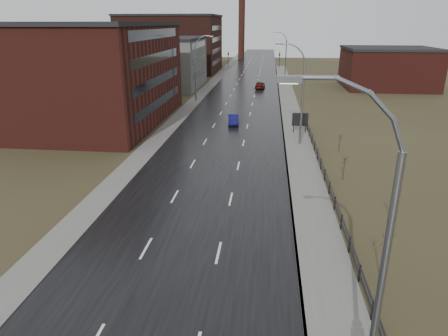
% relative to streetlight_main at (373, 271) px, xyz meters
% --- Properties ---
extents(road, '(14.00, 300.00, 0.06)m').
position_rel_streetlight_main_xyz_m(road, '(-8.47, 58.00, -6.03)').
color(road, black).
rests_on(road, ground).
extents(sidewalk_right, '(3.20, 180.00, 0.18)m').
position_rel_streetlight_main_xyz_m(sidewalk_right, '(0.13, 33.00, -5.97)').
color(sidewalk_right, '#595651').
rests_on(sidewalk_right, ground).
extents(curb_right, '(0.16, 180.00, 0.18)m').
position_rel_streetlight_main_xyz_m(curb_right, '(-1.39, 33.00, -5.97)').
color(curb_right, slate).
rests_on(curb_right, ground).
extents(sidewalk_left, '(2.40, 260.00, 0.12)m').
position_rel_streetlight_main_xyz_m(sidewalk_left, '(-16.67, 58.00, -6.00)').
color(sidewalk_left, '#595651').
rests_on(sidewalk_left, ground).
extents(warehouse_near, '(22.44, 28.56, 13.50)m').
position_rel_streetlight_main_xyz_m(warehouse_near, '(-29.46, 43.00, 0.70)').
color(warehouse_near, '#471914').
rests_on(warehouse_near, ground).
extents(warehouse_mid, '(16.32, 20.40, 10.50)m').
position_rel_streetlight_main_xyz_m(warehouse_mid, '(-26.46, 76.00, -0.80)').
color(warehouse_mid, slate).
rests_on(warehouse_mid, ground).
extents(warehouse_far, '(26.52, 24.48, 15.50)m').
position_rel_streetlight_main_xyz_m(warehouse_far, '(-31.47, 106.00, 1.70)').
color(warehouse_far, '#331611').
rests_on(warehouse_far, ground).
extents(building_right, '(18.36, 16.32, 8.50)m').
position_rel_streetlight_main_xyz_m(building_right, '(21.83, 80.00, -1.80)').
color(building_right, '#471914').
rests_on(building_right, ground).
extents(smokestack, '(2.70, 2.70, 30.70)m').
position_rel_streetlight_main_xyz_m(smokestack, '(-14.47, 148.00, 9.44)').
color(smokestack, '#331611').
rests_on(smokestack, ground).
extents(streetlight_main, '(3.91, 0.29, 12.11)m').
position_rel_streetlight_main_xyz_m(streetlight_main, '(0.00, 0.00, 0.00)').
color(streetlight_main, slate).
rests_on(streetlight_main, ground).
extents(streetlight_right_mid, '(3.36, 0.28, 11.35)m').
position_rel_streetlight_main_xyz_m(streetlight_right_mid, '(0.03, 34.00, -0.22)').
color(streetlight_right_mid, slate).
rests_on(streetlight_right_mid, ground).
extents(streetlight_left, '(3.36, 0.28, 11.35)m').
position_rel_streetlight_main_xyz_m(streetlight_left, '(-16.17, 60.00, -0.22)').
color(streetlight_left, slate).
rests_on(streetlight_left, ground).
extents(streetlight_right_far, '(3.36, 0.28, 11.35)m').
position_rel_streetlight_main_xyz_m(streetlight_right_far, '(0.03, 88.00, -0.22)').
color(streetlight_right_far, slate).
rests_on(streetlight_right_far, ground).
extents(guardrail, '(0.10, 53.05, 1.10)m').
position_rel_streetlight_main_xyz_m(guardrail, '(1.83, 16.32, -5.35)').
color(guardrail, black).
rests_on(guardrail, ground).
extents(shrub_c, '(0.70, 0.74, 2.99)m').
position_rel_streetlight_main_xyz_m(shrub_c, '(3.04, 8.19, -4.47)').
color(shrub_c, '#382D23').
rests_on(shrub_c, ground).
extents(shrub_d, '(0.45, 0.47, 1.86)m').
position_rel_streetlight_main_xyz_m(shrub_d, '(5.59, 15.86, -5.07)').
color(shrub_d, '#382D23').
rests_on(shrub_d, ground).
extents(shrub_e, '(0.53, 0.56, 2.24)m').
position_rel_streetlight_main_xyz_m(shrub_e, '(3.52, 23.41, -4.87)').
color(shrub_e, '#382D23').
rests_on(shrub_e, ground).
extents(shrub_f, '(0.48, 0.51, 2.02)m').
position_rel_streetlight_main_xyz_m(shrub_f, '(4.49, 31.88, -4.99)').
color(shrub_f, '#382D23').
rests_on(shrub_f, ground).
extents(billboard, '(2.00, 0.17, 2.71)m').
position_rel_streetlight_main_xyz_m(billboard, '(0.63, 39.08, -4.27)').
color(billboard, black).
rests_on(billboard, ground).
extents(traffic_light_left, '(0.58, 2.73, 5.30)m').
position_rel_streetlight_main_xyz_m(traffic_light_left, '(-16.47, 118.00, -1.46)').
color(traffic_light_left, black).
rests_on(traffic_light_left, ground).
extents(traffic_light_right, '(0.58, 2.73, 5.30)m').
position_rel_streetlight_main_xyz_m(traffic_light_right, '(-0.47, 118.00, -1.46)').
color(traffic_light_right, black).
rests_on(traffic_light_right, ground).
extents(car_near, '(1.81, 4.17, 1.33)m').
position_rel_streetlight_main_xyz_m(car_near, '(-8.17, 43.06, -5.39)').
color(car_near, '#0E0F46').
rests_on(car_near, ground).
extents(car_far, '(2.21, 4.79, 1.59)m').
position_rel_streetlight_main_xyz_m(car_far, '(-5.32, 75.33, -5.26)').
color(car_far, '#420E0B').
rests_on(car_far, ground).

